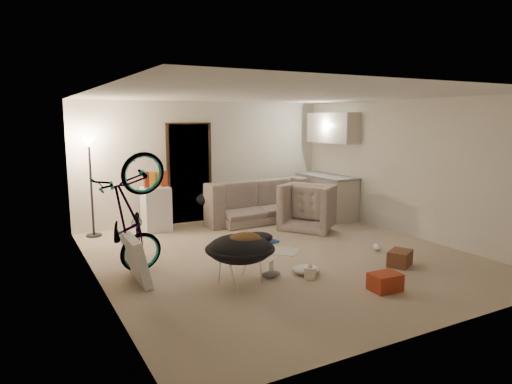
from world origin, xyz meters
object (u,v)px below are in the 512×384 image
sofa (251,205)px  drink_case_b (385,282)px  saucer_chair (240,255)px  juicer (310,272)px  armchair (314,211)px  floor_lamp (90,166)px  tv_box (135,258)px  kitchen_counter (326,197)px  bicycle (131,244)px  mini_fridge (156,209)px  drink_case_a (400,258)px

sofa → drink_case_b: (-0.41, -4.38, -0.22)m
sofa → drink_case_b: size_ratio=5.95×
sofa → saucer_chair: bearing=56.9°
juicer → armchair: bearing=53.5°
floor_lamp → tv_box: floor_lamp is taller
kitchen_counter → juicer: size_ratio=6.52×
bicycle → juicer: size_ratio=7.58×
sofa → armchair: size_ratio=2.23×
armchair → drink_case_b: bearing=126.5°
mini_fridge → drink_case_b: (1.63, -4.48, -0.31)m
sofa → juicer: 3.72m
kitchen_counter → saucer_chair: (-3.55, -2.83, -0.05)m
armchair → bicycle: size_ratio=0.58×
mini_fridge → drink_case_b: bearing=-68.9°
saucer_chair → juicer: 1.00m
floor_lamp → drink_case_a: floor_lamp is taller
kitchen_counter → drink_case_b: bearing=-117.5°
armchair → saucer_chair: armchair is taller
floor_lamp → armchair: (3.99, -1.35, -0.98)m
bicycle → tv_box: bicycle is taller
drink_case_b → armchair: bearing=72.4°
tv_box → drink_case_a: bearing=-18.5°
sofa → drink_case_b: sofa is taller
drink_case_a → saucer_chair: bearing=141.6°
tv_box → juicer: tv_box is taller
armchair → mini_fridge: 3.10m
kitchen_counter → tv_box: 5.16m
kitchen_counter → sofa: (-1.64, 0.45, -0.11)m
armchair → tv_box: 4.12m
bicycle → drink_case_a: size_ratio=4.45×
kitchen_counter → saucer_chair: bearing=-141.4°
tv_box → juicer: bearing=-26.5°
bicycle → saucer_chair: bicycle is taller
bicycle → floor_lamp: bearing=-2.9°
armchair → drink_case_b: armchair is taller
floor_lamp → tv_box: 2.88m
sofa → tv_box: 3.98m
drink_case_a → tv_box: bearing=133.3°
drink_case_a → drink_case_b: bearing=-172.7°
bicycle → drink_case_b: bearing=-132.7°
kitchen_counter → saucer_chair: kitchen_counter is taller
juicer → kitchen_counter: bearing=49.9°
floor_lamp → mini_fridge: bearing=-4.9°
drink_case_b → drink_case_a: bearing=37.7°
mini_fridge → saucer_chair: bearing=-86.8°
kitchen_counter → drink_case_b: size_ratio=3.93×
mini_fridge → tv_box: bearing=-111.0°
tv_box → drink_case_b: tv_box is taller
mini_fridge → drink_case_a: 4.62m
drink_case_b → bicycle: bearing=145.5°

